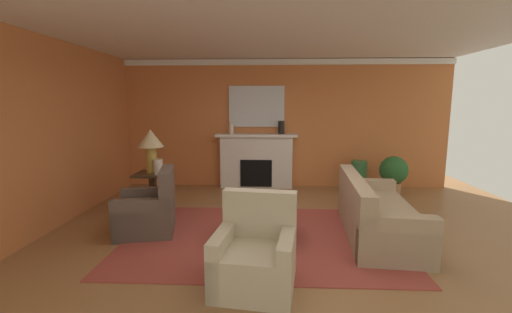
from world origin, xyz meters
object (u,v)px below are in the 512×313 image
at_px(fireplace, 256,162).
at_px(mantel_mirror, 257,106).
at_px(vase_on_side_table, 158,167).
at_px(vase_tall_corner, 359,176).
at_px(side_table, 153,190).
at_px(vase_mantel_left, 231,128).
at_px(armchair_near_window, 149,212).
at_px(armchair_facing_fireplace, 255,258).
at_px(sofa, 375,216).
at_px(coffee_table, 261,215).
at_px(potted_plant, 393,173).
at_px(vase_mantel_right, 281,128).
at_px(table_lamp, 151,143).

relative_size(fireplace, mantel_mirror, 1.46).
relative_size(vase_on_side_table, vase_tall_corner, 0.38).
bearing_deg(side_table, vase_mantel_left, 56.80).
xyz_separation_m(armchair_near_window, armchair_facing_fireplace, (1.63, -1.41, 0.00)).
height_order(fireplace, sofa, fireplace).
bearing_deg(coffee_table, armchair_near_window, 175.59).
bearing_deg(potted_plant, vase_mantel_right, 165.06).
height_order(coffee_table, vase_mantel_right, vase_mantel_right).
bearing_deg(coffee_table, armchair_facing_fireplace, -90.73).
xyz_separation_m(coffee_table, table_lamp, (-1.91, 1.07, 0.89)).
xyz_separation_m(mantel_mirror, vase_tall_corner, (2.21, -0.42, -1.48)).
height_order(table_lamp, potted_plant, table_lamp).
bearing_deg(coffee_table, vase_mantel_left, 104.45).
height_order(armchair_facing_fireplace, side_table, armchair_facing_fireplace).
relative_size(fireplace, armchair_facing_fireplace, 1.89).
height_order(vase_mantel_left, vase_mantel_right, vase_mantel_right).
xyz_separation_m(fireplace, mantel_mirror, (0.00, 0.12, 1.24)).
height_order(vase_tall_corner, vase_mantel_right, vase_mantel_right).
bearing_deg(vase_mantel_right, sofa, -64.97).
bearing_deg(vase_mantel_right, vase_mantel_left, 180.00).
distance_m(armchair_near_window, coffee_table, 1.66).
bearing_deg(armchair_near_window, side_table, 105.36).
relative_size(fireplace, vase_on_side_table, 6.97).
bearing_deg(vase_mantel_left, coffee_table, -75.55).
xyz_separation_m(mantel_mirror, potted_plant, (2.81, -0.77, -1.33)).
bearing_deg(fireplace, vase_tall_corner, -7.72).
bearing_deg(table_lamp, vase_tall_corner, 21.41).
xyz_separation_m(armchair_facing_fireplace, vase_mantel_right, (0.38, 4.15, 1.06)).
relative_size(coffee_table, vase_on_side_table, 3.87).
relative_size(mantel_mirror, vase_tall_corner, 1.82).
xyz_separation_m(fireplace, coffee_table, (0.19, -2.92, -0.24)).
distance_m(mantel_mirror, armchair_facing_fireplace, 4.58).
xyz_separation_m(table_lamp, vase_mantel_left, (1.17, 1.79, 0.12)).
bearing_deg(mantel_mirror, vase_mantel_left, -162.82).
relative_size(armchair_near_window, potted_plant, 1.14).
xyz_separation_m(mantel_mirror, table_lamp, (-1.72, -1.96, -0.59)).
height_order(fireplace, side_table, fireplace).
relative_size(coffee_table, vase_mantel_right, 3.46).
bearing_deg(table_lamp, fireplace, 46.91).
bearing_deg(side_table, vase_on_side_table, -38.66).
height_order(vase_mantel_left, potted_plant, vase_mantel_left).
bearing_deg(armchair_facing_fireplace, mantel_mirror, 92.28).
height_order(fireplace, vase_mantel_right, vase_mantel_right).
bearing_deg(armchair_facing_fireplace, armchair_near_window, 139.12).
distance_m(vase_on_side_table, potted_plant, 4.59).
bearing_deg(vase_mantel_right, mantel_mirror, 162.82).
bearing_deg(fireplace, coffee_table, -86.30).
xyz_separation_m(table_lamp, vase_on_side_table, (0.15, -0.12, -0.40)).
height_order(table_lamp, vase_mantel_right, vase_mantel_right).
bearing_deg(sofa, fireplace, 123.29).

